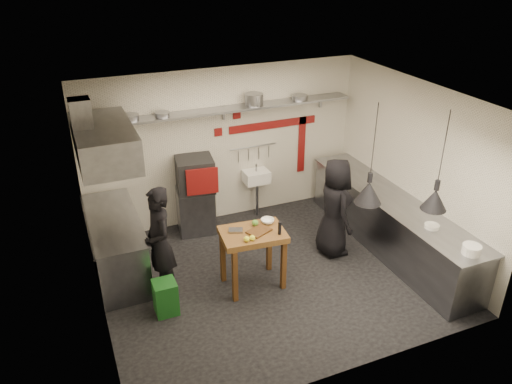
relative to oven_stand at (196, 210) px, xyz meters
name	(u,v)px	position (x,y,z in m)	size (l,w,h in m)	color
floor	(271,276)	(0.66, -1.78, -0.40)	(5.00, 5.00, 0.00)	black
ceiling	(274,100)	(0.66, -1.78, 2.40)	(5.00, 5.00, 0.00)	silver
wall_back	(224,146)	(0.66, 0.32, 1.00)	(5.00, 0.04, 2.80)	silver
wall_front	(352,277)	(0.66, -3.88, 1.00)	(5.00, 0.04, 2.80)	silver
wall_left	(91,230)	(-1.84, -1.78, 1.00)	(0.04, 4.20, 2.80)	silver
wall_right	(415,168)	(3.16, -1.78, 1.00)	(0.04, 4.20, 2.80)	silver
red_band_horiz	(273,125)	(1.61, 0.30, 1.28)	(1.70, 0.02, 0.14)	maroon
red_band_vert	(302,145)	(2.21, 0.30, 0.80)	(0.14, 0.02, 1.10)	maroon
red_tile_a	(237,115)	(0.91, 0.30, 1.55)	(0.14, 0.02, 0.14)	maroon
red_tile_b	(218,132)	(0.56, 0.30, 1.28)	(0.14, 0.02, 0.14)	maroon
back_shelf	(226,110)	(0.66, 0.14, 1.72)	(4.60, 0.34, 0.04)	gray
shelf_bracket_left	(110,127)	(-1.24, 0.29, 1.62)	(0.04, 0.06, 0.24)	gray
shelf_bracket_mid	(223,113)	(0.66, 0.29, 1.62)	(0.04, 0.06, 0.24)	gray
shelf_bracket_right	(320,101)	(2.56, 0.29, 1.62)	(0.04, 0.06, 0.24)	gray
pan_far_left	(131,117)	(-0.92, 0.14, 1.79)	(0.27, 0.27, 0.09)	gray
pan_mid_left	(162,114)	(-0.42, 0.14, 1.78)	(0.24, 0.24, 0.07)	gray
stock_pot	(254,99)	(1.17, 0.14, 1.84)	(0.31, 0.31, 0.20)	gray
pan_right	(300,97)	(2.05, 0.14, 1.78)	(0.28, 0.28, 0.08)	gray
oven_stand	(196,210)	(0.00, 0.00, 0.00)	(0.62, 0.56, 0.80)	gray
combi_oven	(195,174)	(0.02, 0.01, 0.69)	(0.62, 0.58, 0.58)	black
oven_door	(202,181)	(0.06, -0.31, 0.69)	(0.53, 0.03, 0.46)	maroon
oven_glass	(201,181)	(0.05, -0.28, 0.69)	(0.40, 0.02, 0.34)	black
hand_sink	(256,177)	(1.21, 0.14, 0.38)	(0.46, 0.34, 0.22)	white
sink_tap	(256,168)	(1.21, 0.14, 0.56)	(0.03, 0.03, 0.14)	gray
sink_drain	(257,199)	(1.21, 0.10, -0.06)	(0.06, 0.06, 0.66)	gray
utensil_rail	(253,147)	(1.21, 0.28, 0.92)	(0.02, 0.02, 0.90)	gray
counter_right	(389,224)	(2.81, -1.78, 0.05)	(0.70, 3.80, 0.90)	gray
counter_right_top	(393,199)	(2.81, -1.78, 0.52)	(0.76, 3.90, 0.03)	gray
plate_stack	(471,250)	(2.78, -3.51, 0.60)	(0.24, 0.24, 0.13)	white
small_bowl_right	(432,226)	(2.76, -2.77, 0.56)	(0.22, 0.22, 0.05)	white
counter_left	(116,246)	(-1.49, -0.73, 0.05)	(0.70, 1.90, 0.90)	gray
counter_left_top	(112,220)	(-1.49, -0.73, 0.52)	(0.76, 2.00, 0.03)	gray
extractor_hood	(104,142)	(-1.44, -0.73, 1.75)	(0.78, 1.60, 0.50)	gray
hood_duct	(81,117)	(-1.69, -0.73, 2.15)	(0.28, 0.28, 0.50)	gray
green_bin	(166,297)	(-1.03, -1.99, -0.15)	(0.31, 0.31, 0.50)	#154F18
prep_table	(253,258)	(0.32, -1.86, 0.06)	(0.92, 0.64, 0.92)	brown
cutting_board	(259,231)	(0.41, -1.90, 0.53)	(0.33, 0.23, 0.03)	#533216
pepper_mill	(280,228)	(0.65, -2.07, 0.62)	(0.05, 0.05, 0.20)	black
lemon_a	(247,239)	(0.15, -2.07, 0.56)	(0.08, 0.08, 0.08)	yellow
lemon_b	(252,238)	(0.23, -2.07, 0.56)	(0.08, 0.08, 0.08)	yellow
veg_ball	(255,223)	(0.42, -1.72, 0.57)	(0.10, 0.10, 0.10)	#56912F
steel_tray	(236,230)	(0.10, -1.75, 0.54)	(0.20, 0.13, 0.03)	gray
bowl	(268,221)	(0.63, -1.71, 0.55)	(0.20, 0.20, 0.06)	white
heat_lamp_near	(373,155)	(1.86, -2.39, 1.67)	(0.38, 0.38, 1.46)	black
heat_lamp_far	(441,162)	(2.50, -3.00, 1.70)	(0.35, 0.35, 1.39)	black
chef_left	(159,243)	(-0.96, -1.53, 0.45)	(0.62, 0.40, 1.69)	black
chef_right	(335,208)	(1.88, -1.54, 0.43)	(0.81, 0.53, 1.66)	black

